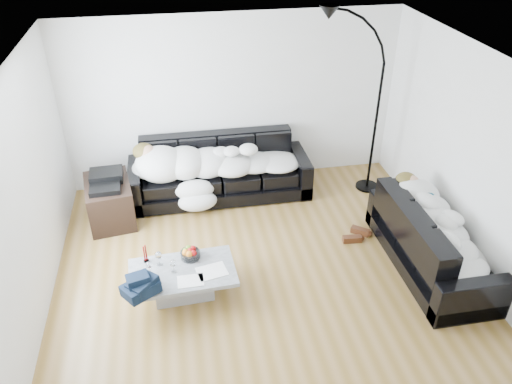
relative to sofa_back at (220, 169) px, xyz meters
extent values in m
plane|color=brown|center=(0.29, -1.75, -0.44)|extent=(5.00, 5.00, 0.00)
cube|color=silver|center=(0.29, 0.50, 0.86)|extent=(5.00, 0.02, 2.60)
cube|color=silver|center=(-2.21, -1.75, 0.86)|extent=(0.02, 4.50, 2.60)
cube|color=silver|center=(2.79, -1.75, 0.86)|extent=(0.02, 4.50, 2.60)
plane|color=white|center=(0.29, -1.75, 2.16)|extent=(5.00, 5.00, 0.00)
cube|color=black|center=(0.00, 0.00, 0.00)|extent=(2.68, 0.93, 0.88)
cube|color=black|center=(2.37, -2.12, -0.03)|extent=(0.87, 2.04, 0.83)
ellipsoid|color=#0B3F4E|center=(2.31, -1.49, 0.28)|extent=(0.42, 0.38, 0.20)
cube|color=#939699|center=(-0.68, -2.10, -0.26)|extent=(1.23, 0.75, 0.35)
cylinder|color=white|center=(-0.57, -1.88, -0.02)|extent=(0.26, 0.26, 0.14)
cylinder|color=white|center=(-0.93, -1.94, 0.00)|extent=(0.09, 0.09, 0.18)
cylinder|color=white|center=(-1.04, -2.08, 0.00)|extent=(0.09, 0.09, 0.17)
cylinder|color=white|center=(-0.77, -2.10, 0.00)|extent=(0.09, 0.09, 0.17)
cylinder|color=maroon|center=(-1.09, -1.86, 0.02)|extent=(0.04, 0.04, 0.22)
cylinder|color=maroon|center=(-1.07, -1.85, 0.03)|extent=(0.04, 0.04, 0.23)
cube|color=silver|center=(-0.35, -2.17, -0.08)|extent=(0.38, 0.31, 0.01)
cube|color=silver|center=(-0.60, -2.28, -0.08)|extent=(0.29, 0.21, 0.01)
cube|color=black|center=(-1.60, -0.39, -0.14)|extent=(0.72, 0.95, 0.60)
cube|color=black|center=(-1.60, -0.39, 0.22)|extent=(0.45, 0.36, 0.13)
camera|label=1|loc=(-0.62, -6.49, 3.70)|focal=35.00mm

